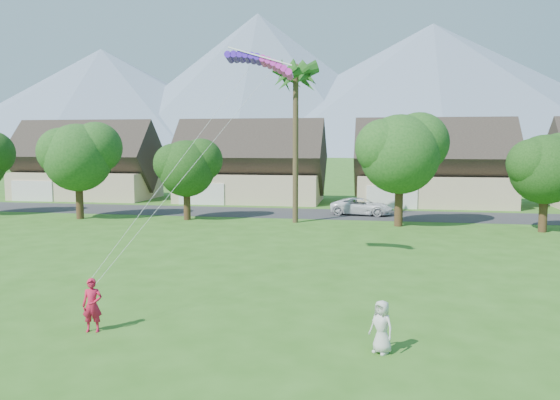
% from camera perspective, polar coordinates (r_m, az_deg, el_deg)
% --- Properties ---
extents(ground, '(500.00, 500.00, 0.00)m').
position_cam_1_polar(ground, '(15.97, -6.50, -17.61)').
color(ground, '#2D6019').
rests_on(ground, ground).
extents(street, '(90.00, 7.00, 0.01)m').
position_cam_1_polar(street, '(48.62, 4.89, -1.46)').
color(street, '#2D2D30').
rests_on(street, ground).
extents(kite_flyer, '(0.74, 0.56, 1.84)m').
position_cam_1_polar(kite_flyer, '(19.79, -19.02, -10.35)').
color(kite_flyer, red).
rests_on(kite_flyer, ground).
extents(watcher, '(0.95, 0.89, 1.63)m').
position_cam_1_polar(watcher, '(17.28, 10.57, -12.90)').
color(watcher, beige).
rests_on(watcher, ground).
extents(parked_car, '(5.58, 3.07, 1.48)m').
position_cam_1_polar(parked_car, '(48.36, 8.51, -0.67)').
color(parked_car, white).
rests_on(parked_car, ground).
extents(mountain_ridge, '(540.00, 240.00, 70.00)m').
position_cam_1_polar(mountain_ridge, '(275.01, 11.39, 10.75)').
color(mountain_ridge, slate).
rests_on(mountain_ridge, ground).
extents(houses_row, '(72.75, 8.19, 8.86)m').
position_cam_1_polar(houses_row, '(57.20, 6.21, 3.12)').
color(houses_row, beige).
rests_on(houses_row, ground).
extents(tree_row, '(62.27, 6.67, 8.45)m').
position_cam_1_polar(tree_row, '(42.29, 2.67, 4.06)').
color(tree_row, '#47301C').
rests_on(tree_row, ground).
extents(fan_palm, '(3.00, 3.00, 13.80)m').
position_cam_1_polar(fan_palm, '(43.29, 1.66, 13.28)').
color(fan_palm, '#4C3D26').
rests_on(fan_palm, ground).
extents(parafoil_kite, '(3.34, 1.05, 0.50)m').
position_cam_1_polar(parafoil_kite, '(27.08, -2.01, 14.39)').
color(parafoil_kite, '#491BD1').
rests_on(parafoil_kite, ground).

